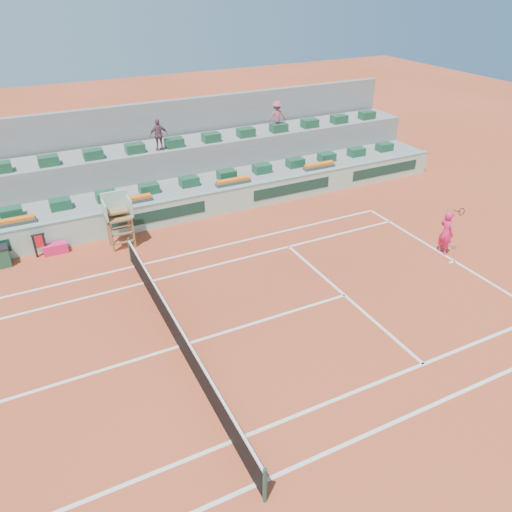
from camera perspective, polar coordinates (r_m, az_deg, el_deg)
The scene contains 17 objects.
ground at distance 16.33m, azimuth -8.80°, elevation -10.19°, with size 90.00×90.00×0.00m, color #AC3E21.
seating_tier_lower at distance 25.05m, azimuth -16.90°, elevation 5.59°, with size 36.00×4.00×1.20m, color gray.
seating_tier_upper at distance 26.26m, azimuth -17.84°, elevation 8.24°, with size 36.00×2.40×2.60m, color gray.
stadium_back_wall at distance 27.47m, azimuth -18.78°, elevation 11.04°, with size 36.00×0.40×4.40m, color gray.
player_bag at distance 22.61m, azimuth -21.95°, elevation 0.81°, with size 0.98×0.44×0.44m, color #F01F62.
spectator_mid at distance 25.45m, azimuth -11.06°, elevation 13.42°, with size 0.91×0.38×1.55m, color #674450.
spectator_right at distance 28.21m, azimuth 2.40°, elevation 15.66°, with size 1.06×0.61×1.64m, color #9D4E59.
court_lines at distance 16.33m, azimuth -8.80°, elevation -10.17°, with size 23.89×11.09×0.01m.
tennis_net at distance 16.00m, azimuth -8.94°, elevation -8.75°, with size 0.10×11.97×1.10m.
advertising_hoarding at distance 23.05m, azimuth -15.74°, elevation 3.69°, with size 36.00×0.34×1.26m.
umpire_chair at distance 21.77m, azimuth -15.54°, elevation 4.78°, with size 1.10×0.90×2.40m.
seat_row_lower at distance 23.91m, azimuth -16.75°, elevation 6.59°, with size 32.90×0.60×0.44m.
seat_row_upper at distance 25.20m, azimuth -18.12°, elevation 11.00°, with size 32.90×0.60×0.44m.
flower_planters at distance 23.05m, azimuth -19.93°, elevation 4.91°, with size 26.80×0.36×0.28m.
drink_cooler_a at distance 22.45m, azimuth -27.22°, elevation -0.07°, with size 0.75×0.65×0.84m.
towel_rack at distance 22.41m, azimuth -23.50°, elevation 1.34°, with size 0.54×0.09×1.03m.
tennis_player at distance 22.10m, azimuth 20.92°, elevation 2.53°, with size 0.47×0.91×2.28m.
Camera 1 is at (-3.30, -12.08, 10.48)m, focal length 35.00 mm.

